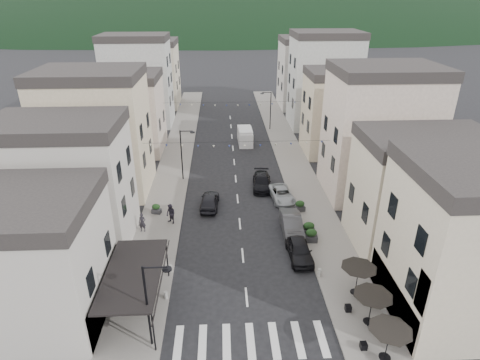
# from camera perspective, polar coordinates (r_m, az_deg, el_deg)

# --- Properties ---
(sidewalk_left) EXTENTS (4.00, 76.00, 0.12)m
(sidewalk_left) POSITION_cam_1_polar(r_m,az_deg,el_deg) (52.50, -9.09, 2.86)
(sidewalk_left) COLOR slate
(sidewalk_left) RESTS_ON ground
(sidewalk_right) EXTENTS (4.00, 76.00, 0.12)m
(sidewalk_right) POSITION_cam_1_polar(r_m,az_deg,el_deg) (52.94, 7.28, 3.17)
(sidewalk_right) COLOR slate
(sidewalk_right) RESTS_ON ground
(hill_backdrop) EXTENTS (640.00, 360.00, 70.00)m
(hill_backdrop) POSITION_cam_1_polar(r_m,az_deg,el_deg) (316.90, -2.68, 21.69)
(hill_backdrop) COLOR black
(hill_backdrop) RESTS_ON ground
(boutique_building) EXTENTS (12.00, 8.00, 8.00)m
(boutique_building) POSITION_cam_1_polar(r_m,az_deg,el_deg) (29.96, -30.54, -10.60)
(boutique_building) COLOR #BCB5AD
(boutique_building) RESTS_ON ground
(bistro_building) EXTENTS (10.00, 8.00, 10.00)m
(bistro_building) POSITION_cam_1_polar(r_m,az_deg,el_deg) (29.80, 30.69, -8.52)
(bistro_building) COLOR beige
(bistro_building) RESTS_ON ground
(boutique_awning) EXTENTS (3.77, 7.50, 3.28)m
(boutique_awning) POSITION_cam_1_polar(r_m,az_deg,el_deg) (27.65, -14.45, -12.84)
(boutique_awning) COLOR black
(boutique_awning) RESTS_ON ground
(buildings_row_left) EXTENTS (10.20, 54.16, 14.00)m
(buildings_row_left) POSITION_cam_1_polar(r_m,az_deg,el_deg) (57.22, -16.04, 10.48)
(buildings_row_left) COLOR #BCB5AD
(buildings_row_left) RESTS_ON ground
(buildings_row_right) EXTENTS (10.20, 54.16, 14.50)m
(buildings_row_right) POSITION_cam_1_polar(r_m,az_deg,el_deg) (56.88, 13.95, 10.83)
(buildings_row_right) COLOR beige
(buildings_row_right) RESTS_ON ground
(cafe_terrace) EXTENTS (2.50, 8.10, 2.53)m
(cafe_terrace) POSITION_cam_1_polar(r_m,az_deg,el_deg) (27.47, 18.33, -15.76)
(cafe_terrace) COLOR black
(cafe_terrace) RESTS_ON ground
(streetlamp_left_near) EXTENTS (1.70, 0.56, 6.00)m
(streetlamp_left_near) POSITION_cam_1_polar(r_m,az_deg,el_deg) (24.74, -12.52, -16.11)
(streetlamp_left_near) COLOR black
(streetlamp_left_near) RESTS_ON ground
(streetlamp_left_far) EXTENTS (1.70, 0.56, 6.00)m
(streetlamp_left_far) POSITION_cam_1_polar(r_m,az_deg,el_deg) (45.45, -8.01, 4.26)
(streetlamp_left_far) COLOR black
(streetlamp_left_far) RESTS_ON ground
(streetlamp_right_far) EXTENTS (1.70, 0.56, 6.00)m
(streetlamp_right_far) POSITION_cam_1_polar(r_m,az_deg,el_deg) (62.83, 4.12, 10.37)
(streetlamp_right_far) COLOR black
(streetlamp_right_far) RESTS_ON ground
(bollards) EXTENTS (11.66, 10.26, 0.60)m
(bollards) POSITION_cam_1_polar(r_m,az_deg,el_deg) (29.21, 1.00, -16.34)
(bollards) COLOR gray
(bollards) RESTS_ON ground
(bunting_near) EXTENTS (19.00, 0.28, 0.62)m
(bunting_near) POSITION_cam_1_polar(r_m,az_deg,el_deg) (40.84, -0.43, 5.00)
(bunting_near) COLOR black
(bunting_near) RESTS_ON ground
(bunting_far) EXTENTS (19.00, 0.28, 0.62)m
(bunting_far) POSITION_cam_1_polar(r_m,az_deg,el_deg) (56.12, -1.12, 10.67)
(bunting_far) COLOR black
(bunting_far) RESTS_ON ground
(parked_car_a) EXTENTS (1.93, 4.52, 1.52)m
(parked_car_a) POSITION_cam_1_polar(r_m,az_deg,el_deg) (33.46, 8.44, -9.75)
(parked_car_a) COLOR black
(parked_car_a) RESTS_ON ground
(parked_car_b) EXTENTS (1.75, 4.91, 1.61)m
(parked_car_b) POSITION_cam_1_polar(r_m,az_deg,el_deg) (36.55, 7.37, -6.29)
(parked_car_b) COLOR #37373A
(parked_car_b) RESTS_ON ground
(parked_car_c) EXTENTS (2.63, 4.81, 1.28)m
(parked_car_c) POSITION_cam_1_polar(r_m,az_deg,el_deg) (41.98, 5.96, -2.04)
(parked_car_c) COLOR #9CA0A4
(parked_car_c) RESTS_ON ground
(parked_car_d) EXTENTS (2.30, 4.95, 1.40)m
(parked_car_d) POSITION_cam_1_polar(r_m,az_deg,el_deg) (44.40, 3.12, -0.26)
(parked_car_d) COLOR black
(parked_car_d) RESTS_ON ground
(parked_car_e) EXTENTS (2.06, 4.47, 1.48)m
(parked_car_e) POSITION_cam_1_polar(r_m,az_deg,el_deg) (40.41, -4.34, -2.96)
(parked_car_e) COLOR black
(parked_car_e) RESTS_ON ground
(delivery_van) EXTENTS (2.01, 4.87, 2.31)m
(delivery_van) POSITION_cam_1_polar(r_m,az_deg,el_deg) (57.45, 0.72, 6.31)
(delivery_van) COLOR silver
(delivery_van) RESTS_ON ground
(pedestrian_a) EXTENTS (0.69, 0.49, 1.79)m
(pedestrian_a) POSITION_cam_1_polar(r_m,az_deg,el_deg) (37.18, -13.73, -5.90)
(pedestrian_a) COLOR black
(pedestrian_a) RESTS_ON sidewalk_left
(pedestrian_b) EXTENTS (1.20, 1.19, 1.96)m
(pedestrian_b) POSITION_cam_1_polar(r_m,az_deg,el_deg) (37.82, -9.82, -4.79)
(pedestrian_b) COLOR black
(pedestrian_b) RESTS_ON sidewalk_left
(planter_la) EXTENTS (1.09, 0.75, 1.12)m
(planter_la) POSITION_cam_1_polar(r_m,az_deg,el_deg) (30.87, -13.73, -13.94)
(planter_la) COLOR #2E2E31
(planter_la) RESTS_ON sidewalk_left
(planter_lb) EXTENTS (1.01, 0.73, 1.01)m
(planter_lb) POSITION_cam_1_polar(r_m,az_deg,el_deg) (39.97, -11.83, -4.02)
(planter_lb) COLOR #2D2D30
(planter_lb) RESTS_ON sidewalk_left
(planter_ra) EXTENTS (1.15, 0.69, 1.25)m
(planter_ra) POSITION_cam_1_polar(r_m,az_deg,el_deg) (35.42, 10.08, -7.78)
(planter_ra) COLOR #28282A
(planter_ra) RESTS_ON sidewalk_right
(planter_rb) EXTENTS (1.21, 0.76, 1.28)m
(planter_rb) POSITION_cam_1_polar(r_m,az_deg,el_deg) (36.28, 9.73, -6.84)
(planter_rb) COLOR #2E2D30
(planter_rb) RESTS_ON sidewalk_right
(planter_rc) EXTENTS (1.15, 0.83, 1.16)m
(planter_rc) POSITION_cam_1_polar(r_m,az_deg,el_deg) (39.89, 8.50, -3.69)
(planter_rc) COLOR #28292B
(planter_rc) RESTS_ON sidewalk_right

